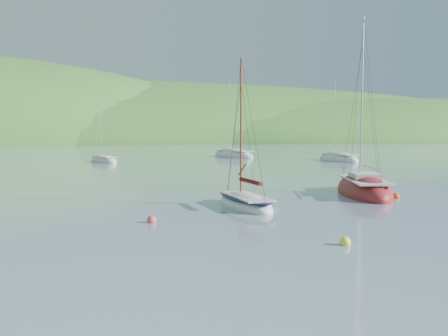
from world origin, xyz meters
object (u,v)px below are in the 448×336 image
object	(u,v)px
distant_sloop_a	(104,161)
distant_sloop_b	(233,156)
daysailer_white	(245,203)
sloop_red	(364,191)
distant_sloop_d	(338,160)

from	to	relation	value
distant_sloop_a	distant_sloop_b	world-z (taller)	distant_sloop_b
distant_sloop_a	distant_sloop_b	bearing A→B (deg)	-3.41
daysailer_white	distant_sloop_a	distance (m)	41.98
daysailer_white	sloop_red	size ratio (longest dim) A/B	0.69
daysailer_white	distant_sloop_b	size ratio (longest dim) A/B	0.69
distant_sloop_d	distant_sloop_a	bearing A→B (deg)	163.50
daysailer_white	distant_sloop_a	xyz separation A→B (m)	(-6.14, 41.53, -0.05)
distant_sloop_a	distant_sloop_d	world-z (taller)	distant_sloop_d
daysailer_white	distant_sloop_d	distance (m)	43.31
sloop_red	distant_sloop_d	size ratio (longest dim) A/B	1.10
distant_sloop_a	distant_sloop_b	size ratio (longest dim) A/B	0.70
sloop_red	distant_sloop_a	world-z (taller)	sloop_red
distant_sloop_a	distant_sloop_d	xyz separation A→B (m)	(31.42, -6.35, 0.03)
distant_sloop_a	distant_sloop_d	distance (m)	32.05
distant_sloop_a	distant_sloop_b	distance (m)	21.22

